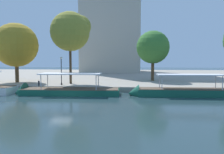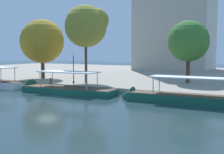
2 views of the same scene
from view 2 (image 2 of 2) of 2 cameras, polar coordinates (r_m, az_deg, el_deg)
The scene contains 9 objects.
ground_plane at distance 34.37m, azimuth -13.08°, elevation -4.21°, with size 220.00×220.00×0.00m, color #23383D.
dock_promenade at distance 64.37m, azimuth 7.87°, elevation 0.54°, with size 120.00×55.00×0.73m, color gray.
tour_boat_2 at distance 38.21m, azimuth -10.30°, elevation -2.74°, with size 14.52×3.67×4.21m.
tour_boat_3 at distance 31.07m, azimuth 13.75°, elevation -4.46°, with size 14.81×2.97×3.82m.
mooring_bollard_0 at distance 43.76m, azimuth -12.31°, elevation -0.65°, with size 0.27×0.27×0.82m.
lamp_post at distance 43.05m, azimuth -7.82°, elevation 2.42°, with size 0.39×0.39×4.51m.
tree_2 at distance 51.61m, azimuth -13.79°, elevation 7.27°, with size 7.71×7.88×10.45m.
tree_3 at distance 44.36m, azimuth 15.24°, elevation 7.22°, with size 6.25×6.25×9.52m.
tree_5 at distance 44.24m, azimuth -4.92°, elevation 10.50°, with size 6.62×6.53×11.96m.
Camera 2 is at (22.57, -25.32, 5.53)m, focal length 45.12 mm.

